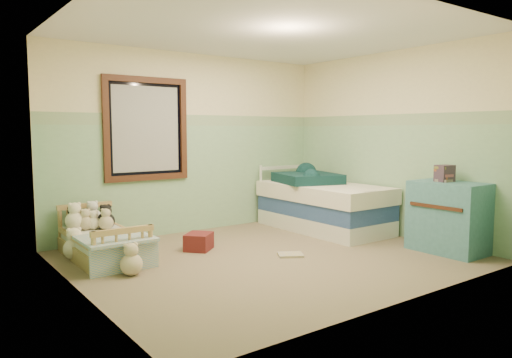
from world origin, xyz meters
TOP-DOWN VIEW (x-y plane):
  - floor at (0.00, 0.00)m, footprint 4.20×3.60m
  - ceiling at (0.00, 0.00)m, footprint 4.20×3.60m
  - wall_back at (0.00, 1.80)m, footprint 4.20×0.04m
  - wall_front at (0.00, -1.80)m, footprint 4.20×0.04m
  - wall_left at (-2.10, 0.00)m, footprint 0.04×3.60m
  - wall_right at (2.10, 0.00)m, footprint 0.04×3.60m
  - wainscot_mint at (0.00, 1.79)m, footprint 4.20×0.01m
  - border_strip at (0.00, 1.79)m, footprint 4.20×0.01m
  - window_frame at (-0.70, 1.76)m, footprint 1.16×0.06m
  - window_blinds at (-0.70, 1.77)m, footprint 0.92×0.01m
  - toddler_bed_frame at (-1.56, 1.05)m, footprint 0.65×1.31m
  - toddler_mattress at (-1.56, 1.05)m, footprint 0.60×1.25m
  - patchwork_quilt at (-1.56, 0.64)m, footprint 0.71×0.65m
  - plush_bed_brown at (-1.71, 1.55)m, footprint 0.18×0.18m
  - plush_bed_white at (-1.51, 1.55)m, footprint 0.20×0.20m
  - plush_bed_tan at (-1.66, 1.33)m, footprint 0.17×0.17m
  - plush_bed_dark at (-1.43, 1.33)m, footprint 0.19×0.19m
  - plush_floor_cream at (-1.83, 1.18)m, footprint 0.25×0.25m
  - plush_floor_tan at (-1.54, 0.25)m, footprint 0.22×0.22m
  - twin_bed_frame at (1.55, 0.74)m, footprint 0.95×1.91m
  - twin_boxspring at (1.55, 0.74)m, footprint 0.95×1.91m
  - twin_mattress at (1.55, 0.74)m, footprint 0.99×1.94m
  - teal_blanket at (1.50, 1.04)m, footprint 1.00×1.04m
  - dresser at (1.83, -1.06)m, footprint 0.52×0.83m
  - book_stack at (1.83, -0.99)m, footprint 0.22×0.18m
  - red_pillow at (-0.50, 0.76)m, footprint 0.43×0.42m
  - floor_book at (0.21, -0.11)m, footprint 0.35×0.33m
  - extra_plush_0 at (-1.44, 1.24)m, footprint 0.19×0.19m
  - extra_plush_1 at (-1.57, 1.31)m, footprint 0.15×0.15m
  - extra_plush_2 at (-1.76, 1.47)m, footprint 0.18×0.18m
  - extra_plush_3 at (-1.76, 1.39)m, footprint 0.22×0.22m
  - extra_plush_4 at (-1.46, 1.21)m, footprint 0.17×0.17m

SIDE VIEW (x-z plane):
  - floor at x=0.00m, z-range -0.02..0.00m
  - floor_book at x=0.21m, z-range 0.00..0.03m
  - toddler_bed_frame at x=-1.56m, z-range 0.00..0.17m
  - red_pillow at x=-0.50m, z-range 0.00..0.20m
  - twin_bed_frame at x=1.55m, z-range 0.00..0.22m
  - plush_floor_tan at x=-1.54m, z-range 0.00..0.22m
  - plush_floor_cream at x=-1.83m, z-range 0.00..0.25m
  - toddler_mattress at x=-1.56m, z-range 0.17..0.29m
  - patchwork_quilt at x=-1.56m, z-range 0.29..0.32m
  - twin_boxspring at x=1.55m, z-range 0.22..0.44m
  - extra_plush_1 at x=-1.57m, z-range 0.29..0.44m
  - plush_bed_tan at x=-1.66m, z-range 0.29..0.46m
  - extra_plush_4 at x=-1.46m, z-range 0.29..0.46m
  - plush_bed_brown at x=-1.71m, z-range 0.29..0.46m
  - extra_plush_2 at x=-1.76m, z-range 0.29..0.47m
  - extra_plush_0 at x=-1.44m, z-range 0.29..0.48m
  - plush_bed_dark at x=-1.43m, z-range 0.29..0.48m
  - plush_bed_white at x=-1.51m, z-range 0.29..0.49m
  - extra_plush_3 at x=-1.76m, z-range 0.29..0.51m
  - dresser at x=1.83m, z-range 0.00..0.83m
  - twin_mattress at x=1.55m, z-range 0.44..0.66m
  - teal_blanket at x=1.50m, z-range 0.66..0.80m
  - wainscot_mint at x=0.00m, z-range 0.00..1.50m
  - book_stack at x=1.83m, z-range 0.83..1.03m
  - wall_back at x=0.00m, z-range 0.00..2.50m
  - wall_front at x=0.00m, z-range 0.00..2.50m
  - wall_left at x=-2.10m, z-range 0.00..2.50m
  - wall_right at x=2.10m, z-range 0.00..2.50m
  - window_blinds at x=-0.70m, z-range 0.89..2.01m
  - window_frame at x=-0.70m, z-range 0.77..2.13m
  - border_strip at x=0.00m, z-range 1.50..1.65m
  - ceiling at x=0.00m, z-range 2.50..2.52m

